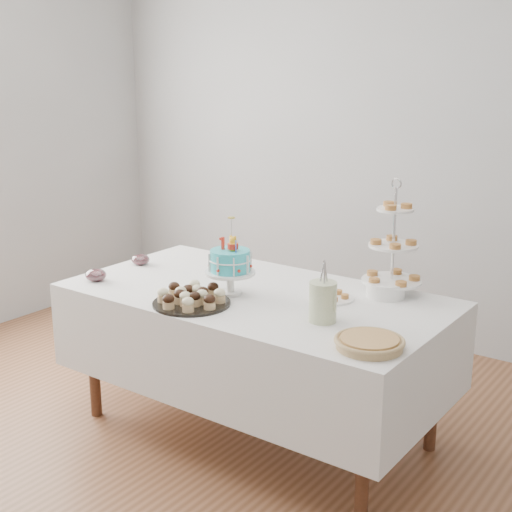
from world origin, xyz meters
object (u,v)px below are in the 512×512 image
Objects in this scene: cupcake_tray at (191,296)px; pie at (369,342)px; table at (255,335)px; pastry_plate at (332,297)px; jam_bowl_b at (141,260)px; birthday_cake at (230,274)px; jam_bowl_a at (96,275)px; utensil_pitcher at (323,300)px; tiered_stand at (393,246)px; plate_stack at (386,289)px.

pie is at bearing 0.64° from cupcake_tray.
cupcake_tray reaches higher than pie.
table is 9.09× the size of pastry_plate.
birthday_cake is at bearing -9.29° from jam_bowl_b.
utensil_pitcher is (1.29, 0.18, 0.07)m from jam_bowl_a.
jam_bowl_b is (-1.64, 0.35, 0.00)m from pie.
jam_bowl_a is at bearing -84.65° from jam_bowl_b.
jam_bowl_a is 1.07× the size of jam_bowl_b.
pie reaches higher than pastry_plate.
pie is 0.78m from tiered_stand.
plate_stack is 1.43m from jam_bowl_b.
pastry_plate is (-0.19, -0.20, -0.02)m from plate_stack.
jam_bowl_a reaches higher than pastry_plate.
utensil_pitcher reaches higher than jam_bowl_a.
cupcake_tray is 1.92× the size of plate_stack.
pie is 1.67m from jam_bowl_b.
pie is 2.79× the size of jam_bowl_b.
plate_stack is (-0.24, 0.65, 0.01)m from pie.
plate_stack is (0.55, 0.34, 0.27)m from table.
jam_bowl_b is (-0.03, 0.37, -0.00)m from jam_bowl_a.
table is at bearing 66.04° from cupcake_tray.
jam_bowl_a is (-1.17, -0.47, 0.02)m from pastry_plate.
table is 4.97× the size of birthday_cake.
cupcake_tray reaches higher than plate_stack.
table is 0.88m from jam_bowl_b.
pie is at bearing -21.37° from table.
jam_bowl_b is at bearing 175.52° from utensil_pitcher.
pie is 1.03× the size of utensil_pitcher.
jam_bowl_a is at bearing -153.97° from plate_stack.
pastry_plate reaches higher than table.
jam_bowl_a is 1.30m from utensil_pitcher.
tiered_stand is at bearing 86.39° from utensil_pitcher.
tiered_stand is 1.45m from jam_bowl_b.
pie is 0.69m from plate_stack.
cupcake_tray is (-0.05, -0.24, -0.06)m from birthday_cake.
birthday_cake is 3.50× the size of jam_bowl_a.
table is at bearing 158.63° from pie.
utensil_pitcher is at bearing 7.79° from jam_bowl_a.
cupcake_tray is 0.69m from pastry_plate.
utensil_pitcher is at bearing -8.20° from jam_bowl_b.
jam_bowl_b is (-1.20, -0.10, 0.02)m from pastry_plate.
birthday_cake reaches higher than pie.
cupcake_tray is 1.34× the size of utensil_pitcher.
jam_bowl_b reaches higher than pie.
pastry_plate is 0.76× the size of utensil_pitcher.
table is 0.44m from cupcake_tray.
pastry_plate is (0.51, 0.46, -0.03)m from cupcake_tray.
cupcake_tray is at bearing -137.69° from pastry_plate.
plate_stack is at bearing -88.76° from tiered_stand.
pastry_plate is 2.04× the size of jam_bowl_b.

